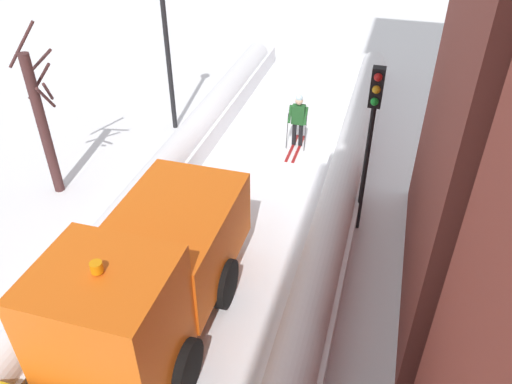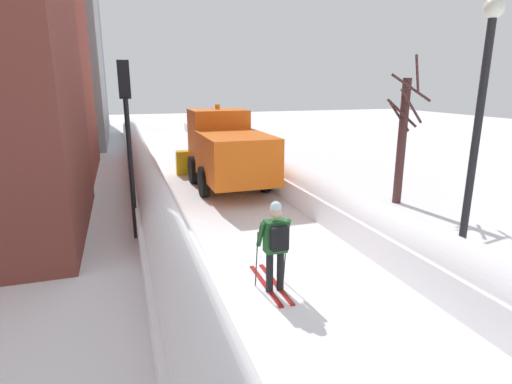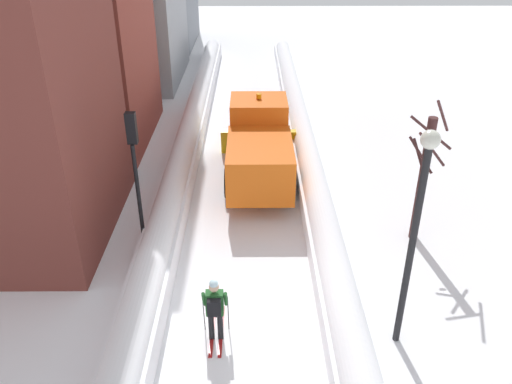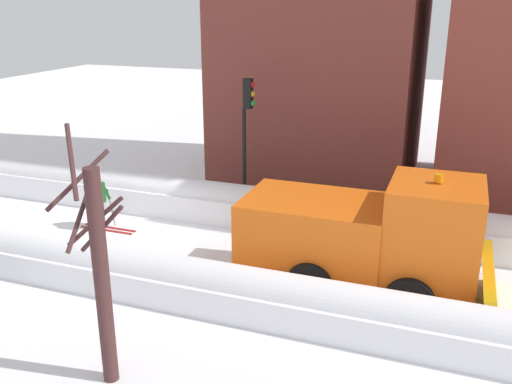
{
  "view_description": "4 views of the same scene",
  "coord_description": "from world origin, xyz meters",
  "px_view_note": "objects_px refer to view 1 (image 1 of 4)",
  "views": [
    {
      "loc": [
        -3.39,
        13.67,
        8.43
      ],
      "look_at": [
        -0.63,
        4.06,
        1.39
      ],
      "focal_mm": 35.44,
      "sensor_mm": 36.0,
      "label": 1
    },
    {
      "loc": [
        -3.24,
        -7.58,
        3.89
      ],
      "look_at": [
        0.01,
        2.32,
        1.14
      ],
      "focal_mm": 28.73,
      "sensor_mm": 36.0,
      "label": 2
    },
    {
      "loc": [
        0.26,
        -10.3,
        9.28
      ],
      "look_at": [
        0.39,
        4.22,
        1.36
      ],
      "focal_mm": 36.19,
      "sensor_mm": 36.0,
      "label": 3
    },
    {
      "loc": [
        12.74,
        9.14,
        6.65
      ],
      "look_at": [
        -0.94,
        4.14,
        1.67
      ],
      "focal_mm": 39.31,
      "sensor_mm": 36.0,
      "label": 4
    }
  ],
  "objects_px": {
    "traffic_light_pole": "(372,123)",
    "plow_truck": "(149,278)",
    "bare_tree_near": "(43,121)",
    "street_lamp": "(165,29)",
    "skier": "(298,118)"
  },
  "relations": [
    {
      "from": "traffic_light_pole",
      "to": "plow_truck",
      "type": "bearing_deg",
      "value": 50.88
    },
    {
      "from": "skier",
      "to": "traffic_light_pole",
      "type": "height_order",
      "value": "traffic_light_pole"
    },
    {
      "from": "skier",
      "to": "bare_tree_near",
      "type": "relative_size",
      "value": 0.38
    },
    {
      "from": "plow_truck",
      "to": "skier",
      "type": "xyz_separation_m",
      "value": [
        -1.18,
        -8.36,
        -0.48
      ]
    },
    {
      "from": "skier",
      "to": "street_lamp",
      "type": "relative_size",
      "value": 0.33
    },
    {
      "from": "traffic_light_pole",
      "to": "street_lamp",
      "type": "distance_m",
      "value": 7.94
    },
    {
      "from": "skier",
      "to": "bare_tree_near",
      "type": "height_order",
      "value": "bare_tree_near"
    },
    {
      "from": "traffic_light_pole",
      "to": "street_lamp",
      "type": "bearing_deg",
      "value": -30.09
    },
    {
      "from": "skier",
      "to": "traffic_light_pole",
      "type": "xyz_separation_m",
      "value": [
        -2.44,
        3.91,
        2.12
      ]
    },
    {
      "from": "skier",
      "to": "street_lamp",
      "type": "bearing_deg",
      "value": -0.82
    },
    {
      "from": "traffic_light_pole",
      "to": "bare_tree_near",
      "type": "bearing_deg",
      "value": 3.52
    },
    {
      "from": "street_lamp",
      "to": "bare_tree_near",
      "type": "xyz_separation_m",
      "value": [
        1.67,
        4.5,
        -1.26
      ]
    },
    {
      "from": "traffic_light_pole",
      "to": "street_lamp",
      "type": "height_order",
      "value": "street_lamp"
    },
    {
      "from": "skier",
      "to": "plow_truck",
      "type": "bearing_deg",
      "value": 81.98
    },
    {
      "from": "plow_truck",
      "to": "skier",
      "type": "height_order",
      "value": "plow_truck"
    }
  ]
}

